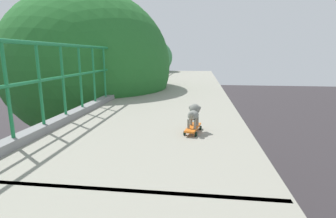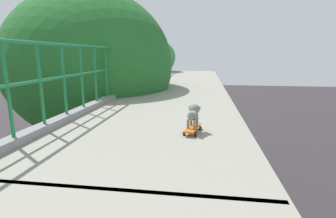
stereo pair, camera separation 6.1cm
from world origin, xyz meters
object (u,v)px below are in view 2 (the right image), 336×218
car_green_sixth (45,161)px  small_dog (193,113)px  car_grey_fifth (75,187)px  city_bus (116,100)px  toy_skateboard (193,128)px

car_green_sixth → small_dog: small_dog is taller
car_grey_fifth → city_bus: 17.87m
toy_skateboard → small_dog: 0.22m
car_grey_fifth → toy_skateboard: size_ratio=8.36×
car_grey_fifth → city_bus: bearing=102.4°
toy_skateboard → small_dog: size_ratio=1.46×
city_bus → small_dog: bearing=-68.1°
city_bus → toy_skateboard: (10.05, -25.01, 4.27)m
city_bus → toy_skateboard: size_ratio=19.64×
car_grey_fifth → city_bus: size_ratio=0.43×
car_green_sixth → small_dog: (9.67, -10.32, 5.80)m
toy_skateboard → small_dog: (0.01, 0.02, 0.22)m
city_bus → car_grey_fifth: bearing=-77.6°
car_grey_fifth → city_bus: (-3.83, 17.41, 1.32)m
car_grey_fifth → small_dog: bearing=-50.6°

